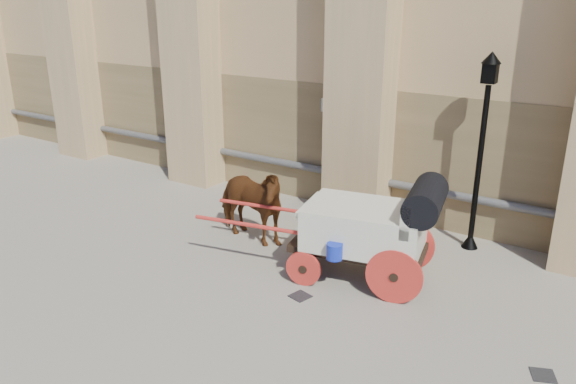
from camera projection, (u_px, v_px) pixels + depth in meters
The scene contains 6 objects.
ground at pixel (314, 292), 10.00m from camera, with size 90.00×90.00×0.00m, color slate.
horse at pixel (249, 203), 11.78m from camera, with size 0.93×2.04×1.72m, color brown.
carriage at pixel (373, 226), 10.09m from camera, with size 4.72×2.11×2.00m.
street_lamp at pixel (481, 148), 11.03m from camera, with size 0.38×0.38×4.01m.
drain_grate_near at pixel (300, 296), 9.84m from camera, with size 0.32×0.32×0.01m, color black.
drain_grate_far at pixel (543, 375), 7.80m from camera, with size 0.32×0.32×0.01m, color black.
Camera 1 is at (4.48, -7.61, 5.03)m, focal length 35.00 mm.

